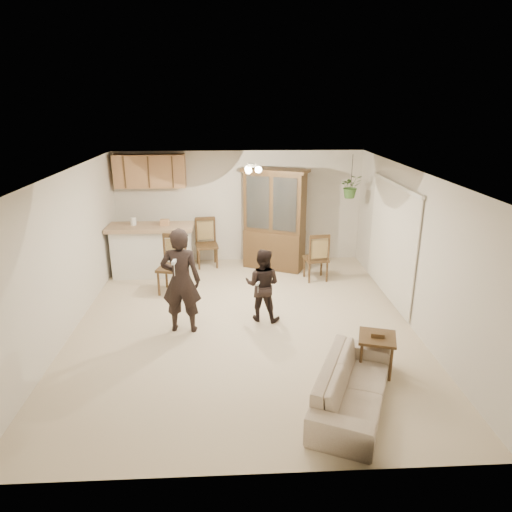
{
  "coord_description": "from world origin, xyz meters",
  "views": [
    {
      "loc": [
        -0.15,
        -6.84,
        3.53
      ],
      "look_at": [
        0.23,
        0.4,
        1.05
      ],
      "focal_mm": 32.0,
      "sensor_mm": 36.0,
      "label": 1
    }
  ],
  "objects_px": {
    "sofa": "(354,379)",
    "chair_bar": "(207,253)",
    "china_hutch": "(275,220)",
    "adult": "(181,278)",
    "side_table": "(376,353)",
    "child": "(262,282)",
    "chair_hutch_left": "(172,277)",
    "chair_hutch_right": "(316,266)"
  },
  "relations": [
    {
      "from": "sofa",
      "to": "chair_bar",
      "type": "height_order",
      "value": "chair_bar"
    },
    {
      "from": "china_hutch",
      "to": "adult",
      "type": "bearing_deg",
      "value": -96.46
    },
    {
      "from": "adult",
      "to": "chair_bar",
      "type": "bearing_deg",
      "value": -89.36
    },
    {
      "from": "sofa",
      "to": "side_table",
      "type": "height_order",
      "value": "sofa"
    },
    {
      "from": "adult",
      "to": "child",
      "type": "bearing_deg",
      "value": -160.9
    },
    {
      "from": "sofa",
      "to": "chair_bar",
      "type": "bearing_deg",
      "value": 45.43
    },
    {
      "from": "chair_hutch_left",
      "to": "chair_hutch_right",
      "type": "bearing_deg",
      "value": 23.46
    },
    {
      "from": "chair_bar",
      "to": "chair_hutch_left",
      "type": "relative_size",
      "value": 0.96
    },
    {
      "from": "sofa",
      "to": "side_table",
      "type": "xyz_separation_m",
      "value": [
        0.5,
        0.71,
        -0.09
      ]
    },
    {
      "from": "adult",
      "to": "chair_hutch_left",
      "type": "height_order",
      "value": "adult"
    },
    {
      "from": "adult",
      "to": "chair_bar",
      "type": "xyz_separation_m",
      "value": [
        0.24,
        3.01,
        -0.6
      ]
    },
    {
      "from": "child",
      "to": "chair_hutch_right",
      "type": "relative_size",
      "value": 1.33
    },
    {
      "from": "side_table",
      "to": "china_hutch",
      "type": "bearing_deg",
      "value": 103.57
    },
    {
      "from": "sofa",
      "to": "china_hutch",
      "type": "relative_size",
      "value": 0.86
    },
    {
      "from": "side_table",
      "to": "chair_hutch_right",
      "type": "bearing_deg",
      "value": 93.7
    },
    {
      "from": "chair_hutch_right",
      "to": "sofa",
      "type": "bearing_deg",
      "value": 79.18
    },
    {
      "from": "child",
      "to": "chair_bar",
      "type": "relative_size",
      "value": 1.25
    },
    {
      "from": "chair_bar",
      "to": "chair_hutch_left",
      "type": "distance_m",
      "value": 1.57
    },
    {
      "from": "chair_hutch_left",
      "to": "china_hutch",
      "type": "bearing_deg",
      "value": 45.04
    },
    {
      "from": "adult",
      "to": "side_table",
      "type": "distance_m",
      "value": 3.11
    },
    {
      "from": "chair_hutch_left",
      "to": "chair_hutch_right",
      "type": "distance_m",
      "value": 2.92
    },
    {
      "from": "sofa",
      "to": "adult",
      "type": "xyz_separation_m",
      "value": [
        -2.24,
        2.05,
        0.53
      ]
    },
    {
      "from": "sofa",
      "to": "chair_hutch_right",
      "type": "height_order",
      "value": "chair_hutch_right"
    },
    {
      "from": "chair_hutch_left",
      "to": "sofa",
      "type": "bearing_deg",
      "value": -41.21
    },
    {
      "from": "sofa",
      "to": "chair_hutch_left",
      "type": "xyz_separation_m",
      "value": [
        -2.59,
        3.61,
        -0.05
      ]
    },
    {
      "from": "adult",
      "to": "chair_hutch_left",
      "type": "distance_m",
      "value": 1.7
    },
    {
      "from": "adult",
      "to": "china_hutch",
      "type": "xyz_separation_m",
      "value": [
        1.73,
        2.86,
        0.18
      ]
    },
    {
      "from": "adult",
      "to": "china_hutch",
      "type": "relative_size",
      "value": 0.83
    },
    {
      "from": "child",
      "to": "side_table",
      "type": "bearing_deg",
      "value": 149.12
    },
    {
      "from": "chair_hutch_left",
      "to": "adult",
      "type": "bearing_deg",
      "value": -64.28
    },
    {
      "from": "chair_hutch_left",
      "to": "chair_hutch_right",
      "type": "xyz_separation_m",
      "value": [
        2.87,
        0.53,
        -0.03
      ]
    },
    {
      "from": "sofa",
      "to": "china_hutch",
      "type": "height_order",
      "value": "china_hutch"
    },
    {
      "from": "chair_bar",
      "to": "sofa",
      "type": "bearing_deg",
      "value": -76.8
    },
    {
      "from": "china_hutch",
      "to": "chair_bar",
      "type": "relative_size",
      "value": 2.02
    },
    {
      "from": "sofa",
      "to": "side_table",
      "type": "relative_size",
      "value": 3.1
    },
    {
      "from": "side_table",
      "to": "chair_hutch_right",
      "type": "height_order",
      "value": "chair_hutch_right"
    },
    {
      "from": "china_hutch",
      "to": "chair_hutch_right",
      "type": "height_order",
      "value": "china_hutch"
    },
    {
      "from": "chair_hutch_right",
      "to": "china_hutch",
      "type": "bearing_deg",
      "value": -51.33
    },
    {
      "from": "sofa",
      "to": "chair_bar",
      "type": "xyz_separation_m",
      "value": [
        -2.0,
        5.06,
        -0.06
      ]
    },
    {
      "from": "sofa",
      "to": "child",
      "type": "xyz_separation_m",
      "value": [
        -0.94,
        2.37,
        0.31
      ]
    },
    {
      "from": "china_hutch",
      "to": "chair_hutch_right",
      "type": "distance_m",
      "value": 1.36
    },
    {
      "from": "chair_hutch_left",
      "to": "child",
      "type": "bearing_deg",
      "value": -23.72
    }
  ]
}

